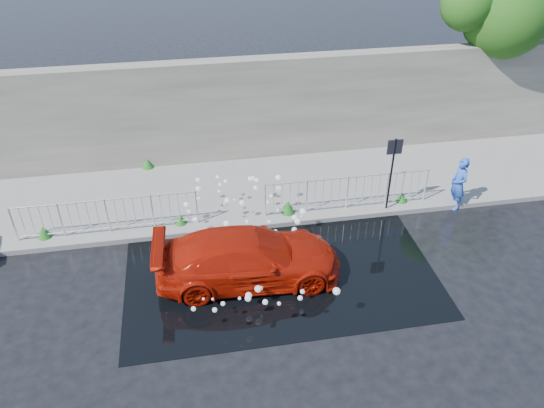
{
  "coord_description": "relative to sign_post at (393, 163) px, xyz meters",
  "views": [
    {
      "loc": [
        -1.54,
        -9.44,
        9.27
      ],
      "look_at": [
        0.59,
        2.68,
        1.0
      ],
      "focal_mm": 35.0,
      "sensor_mm": 36.0,
      "label": 1
    }
  ],
  "objects": [
    {
      "name": "curb",
      "position": [
        -4.2,
        -0.1,
        -1.64
      ],
      "size": [
        30.0,
        0.25,
        0.16
      ],
      "primitive_type": "cube",
      "color": "slate",
      "rests_on": "ground"
    },
    {
      "name": "weeds",
      "position": [
        -4.46,
        1.34,
        -1.41
      ],
      "size": [
        12.17,
        3.93,
        0.4
      ],
      "color": "#154F19",
      "rests_on": "pavement"
    },
    {
      "name": "ground",
      "position": [
        -4.2,
        -3.1,
        -1.72
      ],
      "size": [
        90.0,
        90.0,
        0.0
      ],
      "primitive_type": "plane",
      "color": "black",
      "rests_on": "ground"
    },
    {
      "name": "water_spray",
      "position": [
        -4.3,
        -0.96,
        -0.98
      ],
      "size": [
        3.7,
        5.5,
        0.95
      ],
      "color": "white",
      "rests_on": "ground"
    },
    {
      "name": "person",
      "position": [
        2.18,
        -0.1,
        -0.87
      ],
      "size": [
        0.44,
        0.64,
        1.7
      ],
      "primitive_type": "imported",
      "rotation": [
        0.0,
        0.0,
        -1.51
      ],
      "color": "blue",
      "rests_on": "ground"
    },
    {
      "name": "tree",
      "position": [
        5.34,
        4.31,
        3.0
      ],
      "size": [
        4.84,
        2.97,
        6.14
      ],
      "color": "#332114",
      "rests_on": "ground"
    },
    {
      "name": "retaining_wall",
      "position": [
        -4.2,
        4.1,
        0.18
      ],
      "size": [
        30.0,
        0.6,
        3.5
      ],
      "primitive_type": "cube",
      "color": "#5B554C",
      "rests_on": "pavement"
    },
    {
      "name": "puddle",
      "position": [
        -3.7,
        -2.1,
        -1.72
      ],
      "size": [
        8.0,
        5.0,
        0.01
      ],
      "primitive_type": "cube",
      "color": "black",
      "rests_on": "ground"
    },
    {
      "name": "railing_right",
      "position": [
        -1.2,
        0.25,
        -0.99
      ],
      "size": [
        5.05,
        0.05,
        1.1
      ],
      "color": "silver",
      "rests_on": "pavement"
    },
    {
      "name": "pavement",
      "position": [
        -4.2,
        1.9,
        -1.65
      ],
      "size": [
        30.0,
        4.0,
        0.15
      ],
      "primitive_type": "cube",
      "color": "slate",
      "rests_on": "ground"
    },
    {
      "name": "railing_left",
      "position": [
        -8.2,
        0.25,
        -0.99
      ],
      "size": [
        5.05,
        0.05,
        1.1
      ],
      "color": "silver",
      "rests_on": "pavement"
    },
    {
      "name": "sign_post",
      "position": [
        0.0,
        0.0,
        0.0
      ],
      "size": [
        0.45,
        0.06,
        2.5
      ],
      "color": "black",
      "rests_on": "ground"
    },
    {
      "name": "red_car",
      "position": [
        -4.54,
        -2.24,
        -1.04
      ],
      "size": [
        4.76,
        2.09,
        1.36
      ],
      "primitive_type": "imported",
      "rotation": [
        0.0,
        0.0,
        1.53
      ],
      "color": "#A31406",
      "rests_on": "ground"
    }
  ]
}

